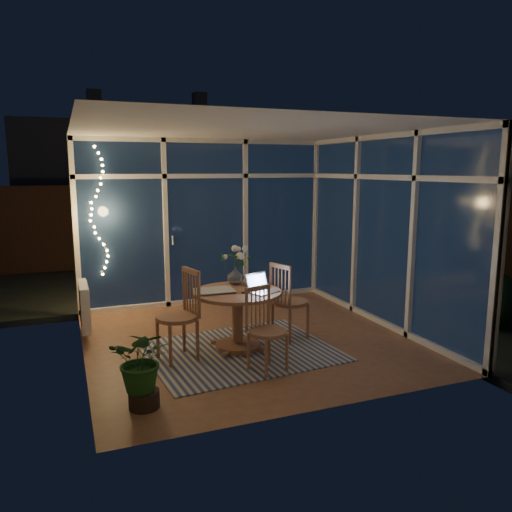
% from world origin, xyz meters
% --- Properties ---
extents(floor, '(4.00, 4.00, 0.00)m').
position_xyz_m(floor, '(0.00, 0.00, 0.00)').
color(floor, brown).
rests_on(floor, ground).
extents(ceiling, '(4.00, 4.00, 0.00)m').
position_xyz_m(ceiling, '(0.00, 0.00, 2.60)').
color(ceiling, white).
rests_on(ceiling, wall_back).
extents(wall_back, '(4.00, 0.04, 2.60)m').
position_xyz_m(wall_back, '(0.00, 2.00, 1.30)').
color(wall_back, beige).
rests_on(wall_back, floor).
extents(wall_front, '(4.00, 0.04, 2.60)m').
position_xyz_m(wall_front, '(0.00, -2.00, 1.30)').
color(wall_front, beige).
rests_on(wall_front, floor).
extents(wall_left, '(0.04, 4.00, 2.60)m').
position_xyz_m(wall_left, '(-2.00, 0.00, 1.30)').
color(wall_left, beige).
rests_on(wall_left, floor).
extents(wall_right, '(0.04, 4.00, 2.60)m').
position_xyz_m(wall_right, '(2.00, 0.00, 1.30)').
color(wall_right, beige).
rests_on(wall_right, floor).
extents(window_wall_back, '(4.00, 0.10, 2.60)m').
position_xyz_m(window_wall_back, '(0.00, 1.96, 1.30)').
color(window_wall_back, white).
rests_on(window_wall_back, floor).
extents(window_wall_right, '(0.10, 4.00, 2.60)m').
position_xyz_m(window_wall_right, '(1.96, 0.00, 1.30)').
color(window_wall_right, white).
rests_on(window_wall_right, floor).
extents(radiator, '(0.10, 0.70, 0.58)m').
position_xyz_m(radiator, '(-1.94, 0.90, 0.40)').
color(radiator, white).
rests_on(radiator, wall_left).
extents(fairy_lights, '(0.24, 0.10, 1.85)m').
position_xyz_m(fairy_lights, '(-1.65, 1.88, 1.52)').
color(fairy_lights, '#FFC666').
rests_on(fairy_lights, window_wall_back).
extents(garden_patio, '(12.00, 6.00, 0.10)m').
position_xyz_m(garden_patio, '(0.50, 5.00, -0.06)').
color(garden_patio, black).
rests_on(garden_patio, ground).
extents(garden_fence, '(11.00, 0.08, 1.80)m').
position_xyz_m(garden_fence, '(0.00, 5.50, 0.90)').
color(garden_fence, '#3D2316').
rests_on(garden_fence, ground).
extents(neighbour_roof, '(7.00, 3.00, 2.20)m').
position_xyz_m(neighbour_roof, '(0.30, 8.50, 2.20)').
color(neighbour_roof, '#363840').
rests_on(neighbour_roof, ground).
extents(garden_shrubs, '(0.90, 0.90, 0.90)m').
position_xyz_m(garden_shrubs, '(-0.80, 3.40, 0.45)').
color(garden_shrubs, black).
rests_on(garden_shrubs, ground).
extents(rug, '(2.28, 1.89, 0.01)m').
position_xyz_m(rug, '(-0.25, -0.37, 0.01)').
color(rug, beige).
rests_on(rug, floor).
extents(dining_table, '(1.13, 1.13, 0.71)m').
position_xyz_m(dining_table, '(-0.25, -0.27, 0.36)').
color(dining_table, '#8C583F').
rests_on(dining_table, floor).
extents(chair_left, '(0.59, 0.59, 1.05)m').
position_xyz_m(chair_left, '(-1.00, -0.36, 0.53)').
color(chair_left, '#8C583F').
rests_on(chair_left, floor).
extents(chair_right, '(0.59, 0.59, 1.01)m').
position_xyz_m(chair_right, '(0.49, -0.15, 0.50)').
color(chair_right, '#8C583F').
rests_on(chair_right, floor).
extents(chair_front, '(0.54, 0.54, 0.92)m').
position_xyz_m(chair_front, '(-0.18, -1.02, 0.46)').
color(chair_front, '#8C583F').
rests_on(chair_front, floor).
extents(laptop, '(0.41, 0.39, 0.24)m').
position_xyz_m(laptop, '(0.01, -0.44, 0.83)').
color(laptop, silver).
rests_on(laptop, dining_table).
extents(flower_vase, '(0.22, 0.22, 0.21)m').
position_xyz_m(flower_vase, '(-0.16, 0.08, 0.82)').
color(flower_vase, silver).
rests_on(flower_vase, dining_table).
extents(bowl, '(0.16, 0.16, 0.04)m').
position_xyz_m(bowl, '(-0.00, -0.08, 0.73)').
color(bowl, silver).
rests_on(bowl, dining_table).
extents(newspapers, '(0.48, 0.40, 0.02)m').
position_xyz_m(newspapers, '(-0.53, -0.17, 0.73)').
color(newspapers, silver).
rests_on(newspapers, dining_table).
extents(phone, '(0.10, 0.06, 0.01)m').
position_xyz_m(phone, '(-0.19, -0.39, 0.72)').
color(phone, black).
rests_on(phone, dining_table).
extents(potted_plant, '(0.68, 0.65, 0.76)m').
position_xyz_m(potted_plant, '(-1.54, -1.38, 0.38)').
color(potted_plant, '#1A4A1B').
rests_on(potted_plant, floor).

